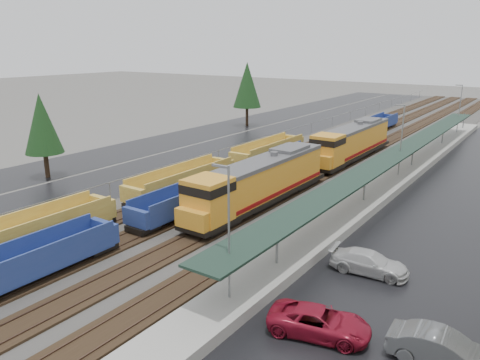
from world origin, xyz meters
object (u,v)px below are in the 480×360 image
at_px(locomotive_trail, 351,142).
at_px(well_string_yellow, 29,236).
at_px(well_string_blue, 192,200).
at_px(parked_car_east_b, 319,322).
at_px(parked_car_east_e, 443,350).
at_px(parked_car_east_c, 369,263).
at_px(locomotive_lead, 258,182).

distance_m(locomotive_trail, well_string_yellow, 38.37).
distance_m(well_string_blue, parked_car_east_b, 19.24).
bearing_deg(parked_car_east_e, well_string_yellow, 94.62).
bearing_deg(well_string_blue, parked_car_east_c, -7.62).
distance_m(locomotive_lead, parked_car_east_c, 13.84).
distance_m(well_string_blue, parked_car_east_c, 16.39).
relative_size(parked_car_east_b, parked_car_east_c, 1.04).
xyz_separation_m(locomotive_trail, well_string_blue, (-4.00, -25.07, -1.24)).
distance_m(locomotive_trail, parked_car_east_c, 29.91).
bearing_deg(locomotive_lead, well_string_blue, -134.50).
distance_m(well_string_yellow, parked_car_east_c, 22.70).
bearing_deg(locomotive_lead, parked_car_east_b, -48.11).
bearing_deg(parked_car_east_b, parked_car_east_e, -92.95).
bearing_deg(parked_car_east_b, well_string_yellow, 83.62).
relative_size(well_string_blue, parked_car_east_e, 22.44).
bearing_deg(well_string_blue, parked_car_east_e, -21.90).
xyz_separation_m(parked_car_east_b, parked_car_east_e, (5.50, 1.02, 0.09)).
bearing_deg(parked_car_east_b, locomotive_lead, 28.40).
distance_m(locomotive_trail, parked_car_east_b, 37.16).
relative_size(locomotive_trail, parked_car_east_b, 3.90).
distance_m(parked_car_east_b, parked_car_east_c, 7.71).
distance_m(locomotive_lead, well_string_blue, 5.84).
height_order(locomotive_trail, parked_car_east_c, locomotive_trail).
bearing_deg(parked_car_east_c, well_string_yellow, 111.37).
bearing_deg(well_string_yellow, parked_car_east_e, 7.84).
height_order(locomotive_lead, parked_car_east_c, locomotive_lead).
xyz_separation_m(well_string_blue, parked_car_east_c, (16.24, -2.17, -0.42)).
distance_m(parked_car_east_b, parked_car_east_e, 5.60).
bearing_deg(parked_car_east_e, parked_car_east_c, 37.63).
bearing_deg(parked_car_east_c, well_string_blue, 76.86).
height_order(parked_car_east_b, parked_car_east_e, parked_car_east_e).
height_order(well_string_blue, parked_car_east_e, well_string_blue).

